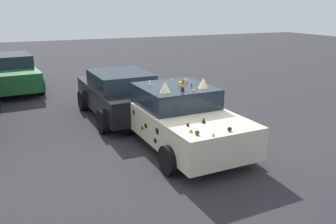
{
  "coord_description": "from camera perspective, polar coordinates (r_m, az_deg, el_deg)",
  "views": [
    {
      "loc": [
        -7.57,
        3.59,
        3.38
      ],
      "look_at": [
        0.0,
        0.3,
        0.9
      ],
      "focal_mm": 38.05,
      "sensor_mm": 36.0,
      "label": 1
    }
  ],
  "objects": [
    {
      "name": "ground_plane",
      "position": [
        9.04,
        1.75,
        -5.25
      ],
      "size": [
        60.0,
        60.0,
        0.0
      ],
      "primitive_type": "plane",
      "color": "#2D2D30"
    },
    {
      "name": "art_car_decorated",
      "position": [
        8.82,
        1.66,
        -0.74
      ],
      "size": [
        4.42,
        2.27,
        1.72
      ],
      "rotation": [
        0.0,
        0.0,
        3.19
      ],
      "color": "beige",
      "rests_on": "ground"
    },
    {
      "name": "parked_sedan_row_back_far",
      "position": [
        11.15,
        -7.69,
        2.89
      ],
      "size": [
        4.03,
        2.13,
        1.44
      ],
      "rotation": [
        0.0,
        0.0,
        0.04
      ],
      "color": "black",
      "rests_on": "ground"
    },
    {
      "name": "parked_sedan_behind_left",
      "position": [
        16.05,
        -23.84,
        5.86
      ],
      "size": [
        4.67,
        2.31,
        1.47
      ],
      "rotation": [
        0.0,
        0.0,
        3.24
      ],
      "color": "#1E602D",
      "rests_on": "ground"
    }
  ]
}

